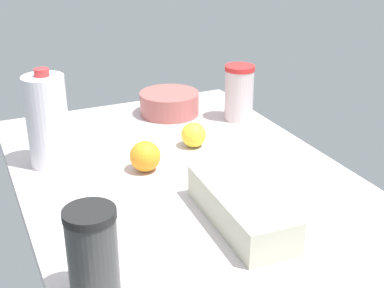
{
  "coord_description": "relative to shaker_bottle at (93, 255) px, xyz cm",
  "views": [
    {
      "loc": [
        100.26,
        -45.59,
        61.75
      ],
      "look_at": [
        0.0,
        0.0,
        13.0
      ],
      "focal_mm": 50.0,
      "sensor_mm": 36.0,
      "label": 1
    }
  ],
  "objects": [
    {
      "name": "countertop",
      "position": [
        -29.56,
        30.77,
        -9.78
      ],
      "size": [
        120.0,
        76.0,
        3.0
      ],
      "primitive_type": "cube",
      "color": "silver",
      "rests_on": "ground"
    },
    {
      "name": "shaker_bottle",
      "position": [
        0.0,
        0.0,
        0.0
      ],
      "size": [
        8.46,
        8.46,
        16.47
      ],
      "color": "#353737",
      "rests_on": "countertop"
    },
    {
      "name": "tumbler_cup",
      "position": [
        -61.69,
        60.78,
        0.07
      ],
      "size": [
        8.87,
        8.87,
        16.61
      ],
      "color": "beige",
      "rests_on": "countertop"
    },
    {
      "name": "egg_carton",
      "position": [
        -10.02,
        32.69,
        -4.69
      ],
      "size": [
        30.18,
        12.64,
        7.17
      ],
      "primitive_type": "cube",
      "rotation": [
        0.0,
        0.0,
        -0.05
      ],
      "color": "beige",
      "rests_on": "countertop"
    },
    {
      "name": "mixing_bowl",
      "position": [
        -74.2,
        43.38,
        -4.81
      ],
      "size": [
        18.25,
        18.25,
        6.93
      ],
      "primitive_type": "cylinder",
      "color": "#A35550",
      "rests_on": "countertop"
    },
    {
      "name": "milk_jug",
      "position": [
        -53.55,
        3.14,
        3.22
      ],
      "size": [
        10.06,
        10.06,
        24.56
      ],
      "color": "white",
      "rests_on": "countertop"
    },
    {
      "name": "lemon_beside_bowl",
      "position": [
        -48.57,
        39.89,
        -4.91
      ],
      "size": [
        6.72,
        6.72,
        6.72
      ],
      "primitive_type": "sphere",
      "color": "yellow",
      "rests_on": "countertop"
    },
    {
      "name": "orange_far_back",
      "position": [
        -40.4,
        23.24,
        -4.5
      ],
      "size": [
        7.55,
        7.55,
        7.55
      ],
      "primitive_type": "sphere",
      "color": "orange",
      "rests_on": "countertop"
    }
  ]
}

